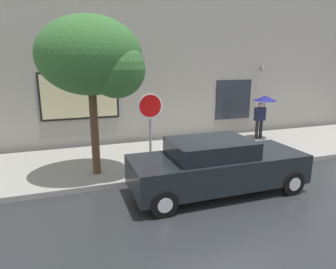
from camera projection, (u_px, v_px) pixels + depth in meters
ground_plane at (226, 188)px, 8.19m from camera, size 60.00×60.00×0.00m
sidewalk at (185, 154)px, 10.92m from camera, size 20.00×4.00×0.15m
building_facade at (163, 60)px, 12.39m from camera, size 20.00×0.67×7.00m
parked_car at (216, 166)px, 7.81m from camera, size 4.64×1.83×1.46m
fire_hydrant at (217, 149)px, 10.09m from camera, size 0.30×0.44×0.76m
pedestrian_with_umbrella at (263, 105)px, 12.64m from camera, size 0.97×0.97×1.85m
street_tree at (95, 59)px, 8.08m from camera, size 2.88×2.45×4.50m
stop_sign at (150, 116)px, 8.79m from camera, size 0.76×0.10×2.37m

